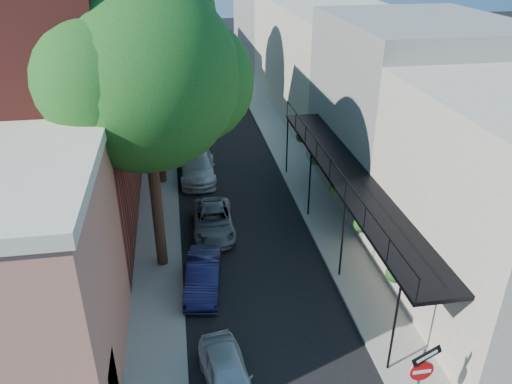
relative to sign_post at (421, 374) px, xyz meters
name	(u,v)px	position (x,y,z in m)	size (l,w,h in m)	color
road_surface	(212,113)	(-3.16, 29.03, -2.03)	(6.00, 64.00, 0.01)	black
sidewalk_left	(161,115)	(-7.16, 29.03, -1.98)	(2.00, 64.00, 0.12)	gray
sidewalk_right	(262,109)	(0.84, 29.03, -1.98)	(2.00, 64.00, 0.12)	gray
buildings_left	(77,57)	(-12.46, 27.79, 2.90)	(10.10, 59.10, 12.00)	#BF7062
buildings_right	(328,53)	(5.83, 28.51, 2.39)	(9.80, 55.00, 10.00)	beige
sign_post	(421,374)	(0.00, 0.00, 0.00)	(0.89, 0.17, 2.99)	#595B60
oak_near	(156,78)	(-6.53, 9.29, 5.84)	(7.48, 6.80, 11.42)	#332114
oak_mid	(159,55)	(-6.58, 17.26, 5.02)	(6.60, 6.00, 10.20)	#332114
oak_far	(159,7)	(-6.51, 26.30, 6.22)	(7.70, 7.00, 11.90)	#332114
parked_car_a	(227,375)	(-4.98, 2.13, -1.46)	(1.37, 3.40, 1.16)	#A9B4BB
parked_car_b	(203,276)	(-5.36, 7.19, -1.44)	(1.27, 3.63, 1.20)	#121338
parked_car_c	(213,221)	(-4.60, 11.37, -1.46)	(1.90, 4.12, 1.15)	slate
parked_car_d	(198,166)	(-4.97, 17.43, -1.35)	(1.94, 4.76, 1.38)	silver
parked_car_e	(182,141)	(-5.69, 21.83, -1.45)	(1.39, 3.45, 1.17)	black
parked_car_f	(180,114)	(-5.66, 27.31, -1.45)	(1.24, 3.56, 1.17)	slate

